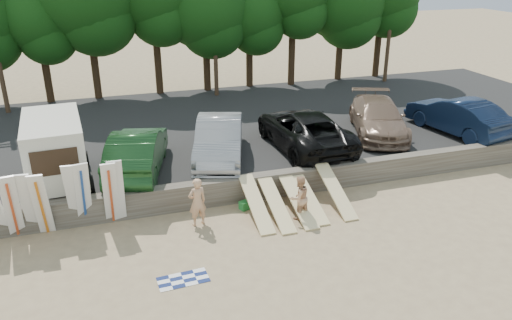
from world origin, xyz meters
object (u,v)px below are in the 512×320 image
object	(u,v)px
car_2	(219,140)
beachgoer_b	(299,198)
car_3	(304,129)
car_5	(457,115)
car_4	(378,117)
box_trailer	(55,148)
cooler	(245,205)
car_1	(137,151)
beachgoer_a	(197,202)

from	to	relation	value
car_2	beachgoer_b	world-z (taller)	car_2
car_3	car_5	distance (m)	7.96
car_4	beachgoer_b	size ratio (longest dim) A/B	3.44
box_trailer	car_4	bearing A→B (deg)	1.47
car_5	cooler	xyz separation A→B (m)	(-11.87, -3.24, -1.42)
car_2	car_1	bearing A→B (deg)	-158.63
beachgoer_b	beachgoer_a	bearing A→B (deg)	-24.80
car_3	beachgoer_b	distance (m)	5.46
car_2	beachgoer_a	bearing A→B (deg)	-97.26
car_1	car_2	distance (m)	3.48
box_trailer	car_2	size ratio (longest dim) A/B	0.78
car_1	car_5	distance (m)	15.44
car_5	cooler	distance (m)	12.38
car_5	beachgoer_a	size ratio (longest dim) A/B	2.97
beachgoer_b	box_trailer	bearing A→B (deg)	-41.70
car_3	car_5	world-z (taller)	car_5
car_2	car_5	xyz separation A→B (m)	(11.97, -0.22, -0.01)
car_1	car_3	bearing A→B (deg)	-162.14
car_2	car_5	size ratio (longest dim) A/B	1.01
car_3	car_5	bearing A→B (deg)	175.70
box_trailer	car_5	bearing A→B (deg)	-2.95
box_trailer	car_4	xyz separation A→B (m)	(14.71, 1.36, -0.64)
car_1	car_4	bearing A→B (deg)	-160.32
car_1	car_5	bearing A→B (deg)	-165.69
car_5	car_2	bearing A→B (deg)	-11.21
car_4	car_5	xyz separation A→B (m)	(3.75, -1.08, 0.06)
car_4	beachgoer_a	xyz separation A→B (m)	(-10.03, -4.93, -0.62)
car_2	cooler	size ratio (longest dim) A/B	14.28
car_1	car_4	xyz separation A→B (m)	(11.68, 1.14, -0.06)
car_1	car_2	size ratio (longest dim) A/B	0.99
beachgoer_b	cooler	distance (m)	2.20
cooler	car_1	bearing A→B (deg)	117.69
car_5	car_3	bearing A→B (deg)	-13.26
car_4	car_5	distance (m)	3.90
beachgoer_a	car_2	bearing A→B (deg)	-125.52
box_trailer	beachgoer_a	xyz separation A→B (m)	(4.68, -3.57, -1.26)
car_3	beachgoer_b	bearing A→B (deg)	64.40
car_5	cooler	bearing A→B (deg)	5.12
car_1	car_2	world-z (taller)	car_2
car_1	beachgoer_b	bearing A→B (deg)	153.89
car_4	cooler	world-z (taller)	car_4
beachgoer_b	cooler	size ratio (longest dim) A/B	4.35
box_trailer	car_5	xyz separation A→B (m)	(18.46, 0.28, -0.58)
beachgoer_a	cooler	world-z (taller)	beachgoer_a
box_trailer	car_4	distance (m)	14.79
box_trailer	car_1	size ratio (longest dim) A/B	0.79
car_1	cooler	bearing A→B (deg)	152.41
car_3	cooler	distance (m)	5.55
beachgoer_a	beachgoer_b	size ratio (longest dim) A/B	1.09
box_trailer	cooler	world-z (taller)	box_trailer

